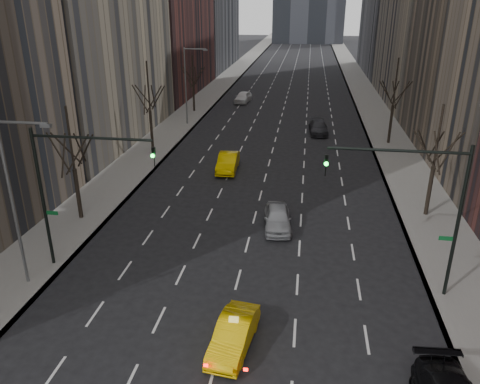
% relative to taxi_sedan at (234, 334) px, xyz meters
% --- Properties ---
extents(sidewalk_left, '(4.50, 320.00, 0.15)m').
position_rel_taxi_sedan_xyz_m(sidewalk_left, '(-12.86, 63.34, -0.61)').
color(sidewalk_left, slate).
rests_on(sidewalk_left, ground).
extents(sidewalk_right, '(4.50, 320.00, 0.15)m').
position_rel_taxi_sedan_xyz_m(sidewalk_right, '(11.64, 63.34, -0.61)').
color(sidewalk_right, slate).
rests_on(sidewalk_right, ground).
extents(tree_lw_b, '(3.36, 3.50, 7.82)m').
position_rel_taxi_sedan_xyz_m(tree_lw_b, '(-12.61, 11.34, 3.03)').
color(tree_lw_b, black).
rests_on(tree_lw_b, ground).
extents(tree_lw_c, '(3.36, 3.50, 8.74)m').
position_rel_taxi_sedan_xyz_m(tree_lw_c, '(-12.61, 27.34, 3.35)').
color(tree_lw_c, black).
rests_on(tree_lw_c, ground).
extents(tree_lw_d, '(3.36, 3.50, 7.36)m').
position_rel_taxi_sedan_xyz_m(tree_lw_d, '(-12.61, 45.34, 2.88)').
color(tree_lw_d, black).
rests_on(tree_lw_d, ground).
extents(tree_rw_b, '(3.36, 3.50, 7.82)m').
position_rel_taxi_sedan_xyz_m(tree_rw_b, '(11.39, 15.34, 3.03)').
color(tree_rw_b, black).
rests_on(tree_rw_b, ground).
extents(tree_rw_c, '(3.36, 3.50, 8.74)m').
position_rel_taxi_sedan_xyz_m(tree_rw_c, '(11.39, 33.34, 3.35)').
color(tree_rw_c, black).
rests_on(tree_rw_c, ground).
extents(traffic_mast_left, '(6.69, 0.39, 8.00)m').
position_rel_taxi_sedan_xyz_m(traffic_mast_left, '(-9.71, 5.34, 4.80)').
color(traffic_mast_left, black).
rests_on(traffic_mast_left, ground).
extents(traffic_mast_right, '(6.69, 0.39, 8.00)m').
position_rel_taxi_sedan_xyz_m(traffic_mast_right, '(8.50, 5.34, 4.80)').
color(traffic_mast_right, black).
rests_on(traffic_mast_right, ground).
extents(streetlight_near, '(2.83, 0.22, 9.00)m').
position_rel_taxi_sedan_xyz_m(streetlight_near, '(-11.45, 3.34, 4.93)').
color(streetlight_near, slate).
rests_on(streetlight_near, ground).
extents(streetlight_far, '(2.83, 0.22, 9.00)m').
position_rel_taxi_sedan_xyz_m(streetlight_far, '(-11.45, 38.34, 4.93)').
color(streetlight_far, slate).
rests_on(streetlight_far, ground).
extents(taxi_sedan, '(1.97, 4.30, 1.37)m').
position_rel_taxi_sedan_xyz_m(taxi_sedan, '(0.00, 0.00, 0.00)').
color(taxi_sedan, '#EEBD05').
rests_on(taxi_sedan, ground).
extents(silver_sedan_ahead, '(2.21, 4.52, 1.48)m').
position_rel_taxi_sedan_xyz_m(silver_sedan_ahead, '(1.09, 11.93, 0.06)').
color(silver_sedan_ahead, '#97999E').
rests_on(silver_sedan_ahead, ground).
extents(far_taxi, '(1.82, 4.79, 1.56)m').
position_rel_taxi_sedan_xyz_m(far_taxi, '(-4.10, 22.70, 0.10)').
color(far_taxi, '#EBC104').
rests_on(far_taxi, ground).
extents(far_suv_grey, '(2.33, 5.02, 1.42)m').
position_rel_taxi_sedan_xyz_m(far_suv_grey, '(4.04, 36.56, 0.03)').
color(far_suv_grey, '#29292E').
rests_on(far_suv_grey, ground).
extents(far_car_white, '(2.40, 4.82, 1.58)m').
position_rel_taxi_sedan_xyz_m(far_car_white, '(-6.86, 52.45, 0.11)').
color(far_car_white, white).
rests_on(far_car_white, ground).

